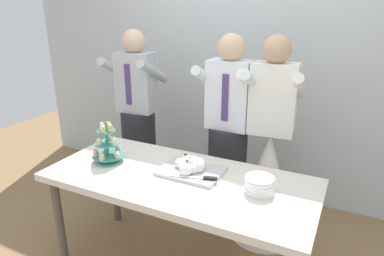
# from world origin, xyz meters

# --- Properties ---
(rear_wall) EXTENTS (5.20, 0.10, 2.90)m
(rear_wall) POSITION_xyz_m (0.00, 1.43, 1.45)
(rear_wall) COLOR silver
(rear_wall) RESTS_ON ground_plane
(dessert_table) EXTENTS (1.80, 0.80, 0.78)m
(dessert_table) POSITION_xyz_m (0.00, 0.00, 0.70)
(dessert_table) COLOR silver
(dessert_table) RESTS_ON ground_plane
(cupcake_stand) EXTENTS (0.23, 0.23, 0.31)m
(cupcake_stand) POSITION_xyz_m (-0.58, -0.02, 0.89)
(cupcake_stand) COLOR teal
(cupcake_stand) RESTS_ON dessert_table
(main_cake_tray) EXTENTS (0.43, 0.31, 0.13)m
(main_cake_tray) POSITION_xyz_m (0.05, 0.09, 0.82)
(main_cake_tray) COLOR silver
(main_cake_tray) RESTS_ON dessert_table
(plate_stack) EXTENTS (0.19, 0.18, 0.10)m
(plate_stack) POSITION_xyz_m (0.53, 0.04, 0.82)
(plate_stack) COLOR white
(plate_stack) RESTS_ON dessert_table
(person_groom) EXTENTS (0.47, 0.49, 1.66)m
(person_groom) POSITION_xyz_m (0.09, 0.68, 0.75)
(person_groom) COLOR #232328
(person_groom) RESTS_ON ground_plane
(person_bride) EXTENTS (0.56, 0.56, 1.66)m
(person_bride) POSITION_xyz_m (0.42, 0.71, 0.58)
(person_bride) COLOR white
(person_bride) RESTS_ON ground_plane
(person_guest) EXTENTS (0.50, 0.53, 1.66)m
(person_guest) POSITION_xyz_m (-0.83, 0.73, 0.75)
(person_guest) COLOR #232328
(person_guest) RESTS_ON ground_plane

